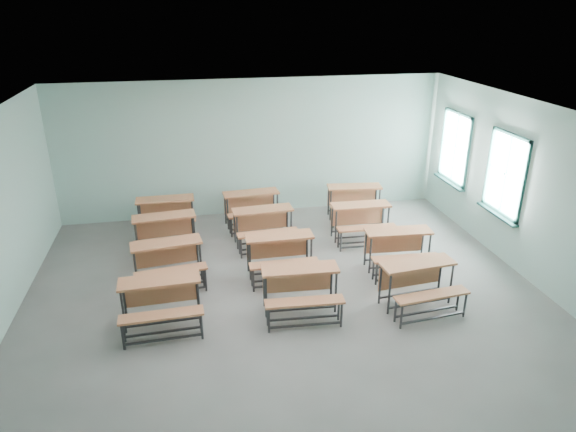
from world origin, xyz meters
name	(u,v)px	position (x,y,z in m)	size (l,w,h in m)	color
room	(290,210)	(0.08, 0.03, 1.60)	(9.04, 8.04, 3.24)	gray
desk_unit_r0c0	(161,297)	(-2.09, -0.52, 0.53)	(1.29, 0.89, 0.78)	#B16540
desk_unit_r0c1	(301,285)	(0.13, -0.57, 0.53)	(1.30, 0.92, 0.78)	#B16540
desk_unit_r0c2	(420,279)	(2.11, -0.78, 0.53)	(1.33, 0.96, 0.78)	#B16540
desk_unit_r1c0	(168,257)	(-2.00, 0.83, 0.53)	(1.35, 1.00, 0.78)	#B16540
desk_unit_r1c1	(280,250)	(0.04, 0.73, 0.53)	(1.25, 0.84, 0.78)	#B16540
desk_unit_r1c2	(399,245)	(2.28, 0.50, 0.53)	(1.30, 0.92, 0.78)	#B16540
desk_unit_r2c0	(165,229)	(-2.08, 2.11, 0.53)	(1.33, 0.95, 0.78)	#B16540
desk_unit_r2c1	(264,222)	(-0.07, 2.08, 0.53)	(1.30, 0.91, 0.78)	#B16540
desk_unit_r2c2	(362,217)	(2.02, 1.93, 0.53)	(1.28, 0.88, 0.78)	#B16540
desk_unit_r3c0	(166,211)	(-2.09, 3.11, 0.53)	(1.26, 0.85, 0.78)	#B16540
desk_unit_r3c1	(252,204)	(-0.17, 3.14, 0.53)	(1.32, 0.94, 0.78)	#B16540
desk_unit_r3c2	(355,198)	(2.24, 3.09, 0.53)	(1.34, 0.98, 0.78)	#B16540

